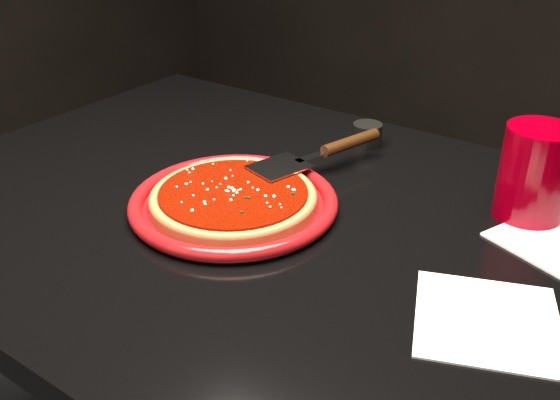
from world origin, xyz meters
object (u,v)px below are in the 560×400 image
(cup, at_px, (535,173))
(ramekin, at_px, (367,134))
(pizza_server, at_px, (318,153))
(plate, at_px, (234,202))

(cup, xyz_separation_m, ramekin, (-0.30, 0.09, -0.05))
(pizza_server, height_order, cup, cup)
(plate, xyz_separation_m, pizza_server, (0.04, 0.17, 0.03))
(cup, relative_size, ramekin, 2.60)
(plate, relative_size, ramekin, 5.85)
(plate, height_order, cup, cup)
(pizza_server, distance_m, ramekin, 0.15)
(plate, relative_size, pizza_server, 1.05)
(pizza_server, height_order, ramekin, pizza_server)
(cup, bearing_deg, pizza_server, -169.68)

